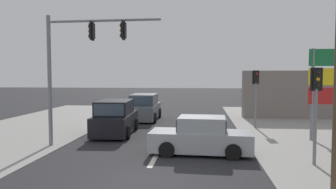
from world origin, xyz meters
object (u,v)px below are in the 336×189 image
at_px(pedestal_signal_far_median, 256,89).
at_px(sedan_kerbside_parked, 201,137).
at_px(suv_crossing_left, 115,118).
at_px(suv_oncoming_near, 144,108).
at_px(traffic_signal_mast, 76,56).
at_px(shopping_plaza_sign, 331,81).
at_px(pedestal_signal_right_kerb, 316,99).

distance_m(pedestal_signal_far_median, sedan_kerbside_parked, 7.94).
bearing_deg(suv_crossing_left, suv_oncoming_near, 83.75).
bearing_deg(suv_oncoming_near, sedan_kerbside_parked, -67.41).
bearing_deg(suv_oncoming_near, traffic_signal_mast, -99.90).
distance_m(shopping_plaza_sign, suv_oncoming_near, 12.48).
relative_size(pedestal_signal_far_median, sedan_kerbside_parked, 0.82).
bearing_deg(suv_crossing_left, shopping_plaza_sign, -3.50).
xyz_separation_m(pedestal_signal_far_median, shopping_plaza_sign, (3.04, -3.63, 0.57)).
height_order(pedestal_signal_far_median, suv_crossing_left, pedestal_signal_far_median).
height_order(traffic_signal_mast, shopping_plaza_sign, traffic_signal_mast).
xyz_separation_m(traffic_signal_mast, suv_crossing_left, (0.94, 3.22, -3.26)).
bearing_deg(pedestal_signal_far_median, sedan_kerbside_parked, -115.58).
height_order(pedestal_signal_far_median, sedan_kerbside_parked, pedestal_signal_far_median).
bearing_deg(traffic_signal_mast, pedestal_signal_far_median, 34.42).
bearing_deg(suv_crossing_left, pedestal_signal_far_median, 20.09).
bearing_deg(traffic_signal_mast, pedestal_signal_right_kerb, -12.44).
bearing_deg(suv_oncoming_near, shopping_plaza_sign, -31.66).
distance_m(traffic_signal_mast, pedestal_signal_right_kerb, 10.16).
xyz_separation_m(traffic_signal_mast, pedestal_signal_right_kerb, (9.78, -2.16, -1.73)).
relative_size(shopping_plaza_sign, suv_oncoming_near, 1.01).
height_order(shopping_plaza_sign, sedan_kerbside_parked, shopping_plaza_sign).
xyz_separation_m(traffic_signal_mast, pedestal_signal_far_median, (9.00, 6.17, -1.73)).
relative_size(traffic_signal_mast, suv_crossing_left, 1.30).
relative_size(sedan_kerbside_parked, suv_oncoming_near, 0.95).
relative_size(shopping_plaza_sign, suv_crossing_left, 1.00).
bearing_deg(pedestal_signal_far_median, traffic_signal_mast, -145.58).
bearing_deg(sedan_kerbside_parked, pedestal_signal_far_median, 64.42).
xyz_separation_m(pedestal_signal_far_median, sedan_kerbside_parked, (-3.35, -6.99, -1.71)).
xyz_separation_m(shopping_plaza_sign, suv_oncoming_near, (-10.47, 6.46, -2.10)).
height_order(traffic_signal_mast, pedestal_signal_far_median, traffic_signal_mast).
bearing_deg(pedestal_signal_far_median, suv_oncoming_near, 159.17).
relative_size(pedestal_signal_far_median, suv_oncoming_near, 0.78).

